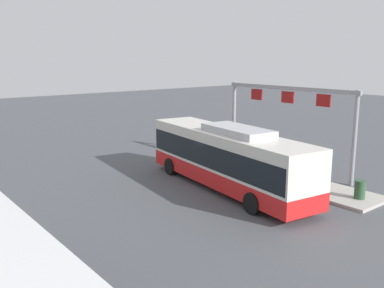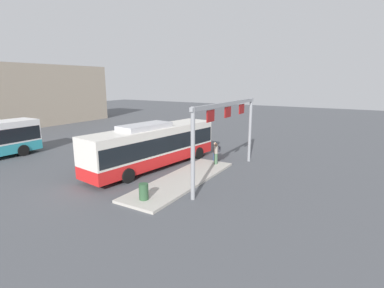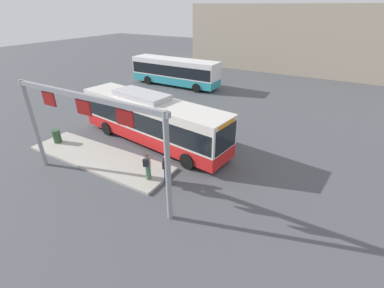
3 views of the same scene
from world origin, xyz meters
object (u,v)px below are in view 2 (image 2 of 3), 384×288
(person_boarding, at_px, (216,153))
(person_waiting_near, at_px, (215,152))
(bus_main, at_px, (154,144))
(trash_bin, at_px, (144,192))

(person_boarding, bearing_deg, person_waiting_near, -82.40)
(bus_main, distance_m, person_boarding, 4.84)
(bus_main, xyz_separation_m, person_waiting_near, (3.54, -3.47, -0.92))
(person_waiting_near, bearing_deg, bus_main, 22.06)
(person_boarding, bearing_deg, bus_main, 11.69)
(bus_main, relative_size, person_waiting_near, 7.12)
(trash_bin, bearing_deg, person_waiting_near, 0.75)
(person_waiting_near, relative_size, trash_bin, 1.86)
(person_boarding, height_order, person_waiting_near, person_boarding)
(bus_main, bearing_deg, trash_bin, -139.52)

